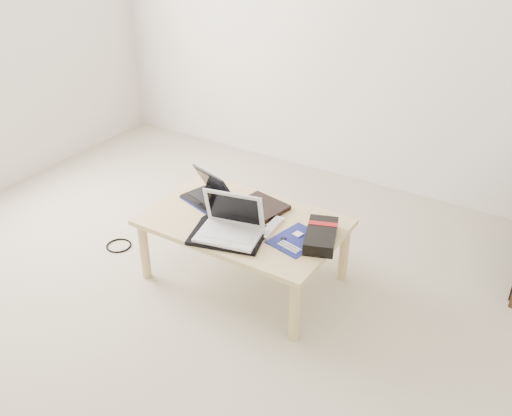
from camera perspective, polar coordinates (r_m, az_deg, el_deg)
The scene contains 13 objects.
ground at distance 3.25m, azimuth -8.36°, elevation -9.90°, with size 4.00×4.00×0.00m, color #ABA28B.
coffee_table at distance 3.24m, azimuth -1.25°, elevation -1.95°, with size 1.10×0.70×0.40m.
book at distance 3.32m, azimuth 0.53°, elevation 0.13°, with size 0.31×0.27×0.03m.
netbook at distance 3.40m, azimuth -4.66°, elevation 1.40°, with size 0.34×0.29×0.19m.
tablet at distance 3.22m, azimuth -2.73°, elevation -1.02°, with size 0.26×0.20×0.01m.
remote at distance 3.13m, azimuth 1.54°, elevation -1.97°, with size 0.07×0.23×0.02m.
neoprene_sleeve at distance 3.07m, azimuth -2.84°, elevation -2.73°, with size 0.39×0.28×0.02m, color black.
white_laptop at distance 3.04m, azimuth -2.57°, elevation -1.80°, with size 0.37×0.30×0.23m.
motherboard at distance 3.04m, azimuth 4.15°, elevation -3.20°, with size 0.28×0.32×0.01m.
gpu_box at distance 3.04m, azimuth 6.53°, elevation -2.76°, with size 0.25×0.35×0.07m.
cable_coil at distance 3.23m, azimuth -3.28°, elevation -1.02°, with size 0.09×0.09×0.01m, color black.
floor_cable_coil at distance 3.81m, azimuth -13.56°, elevation -3.67°, with size 0.16×0.16×0.01m, color black.
floor_cable_trail at distance 3.78m, azimuth -11.43°, elevation -3.73°, with size 0.01×0.01×0.33m, color black.
Camera 1 is at (1.69, -1.83, 2.08)m, focal length 40.00 mm.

